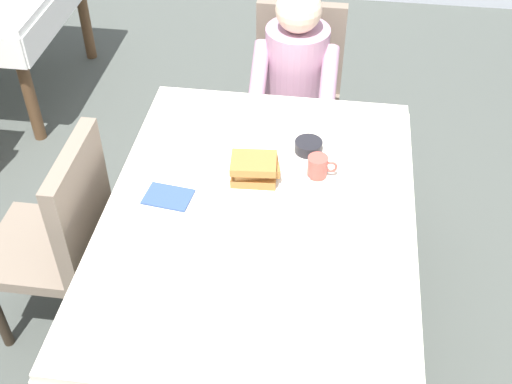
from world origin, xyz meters
name	(u,v)px	position (x,y,z in m)	size (l,w,h in m)	color
ground_plane	(258,336)	(0.00, 0.00, 0.00)	(14.00, 14.00, 0.00)	#474C47
dining_table_main	(259,229)	(0.00, 0.00, 0.65)	(1.12, 1.52, 0.74)	silver
chair_diner	(297,86)	(0.04, 1.17, 0.53)	(0.44, 0.45, 0.93)	#7A6B5B
diner_person	(295,79)	(0.04, 1.01, 0.67)	(0.40, 0.43, 1.12)	#B2849E
chair_left_side	(63,232)	(-0.77, 0.00, 0.53)	(0.45, 0.44, 0.93)	#7A6B5B
plate_breakfast	(256,180)	(-0.03, 0.16, 0.75)	(0.28, 0.28, 0.02)	white
breakfast_stack	(255,169)	(-0.04, 0.16, 0.81)	(0.19, 0.17, 0.10)	#A36B33
cup_coffee	(318,167)	(0.19, 0.23, 0.78)	(0.11, 0.08, 0.08)	#B24C42
bowl_butter	(308,146)	(0.15, 0.38, 0.76)	(0.11, 0.11, 0.04)	black
syrup_pitcher	(209,138)	(-0.25, 0.36, 0.78)	(0.08, 0.08, 0.07)	silver
fork_left_of_plate	(205,180)	(-0.22, 0.14, 0.74)	(0.18, 0.01, 0.01)	silver
knife_right_of_plate	(306,189)	(0.16, 0.14, 0.74)	(0.20, 0.01, 0.01)	silver
spoon_near_edge	(253,237)	(0.00, -0.13, 0.74)	(0.15, 0.01, 0.01)	silver
napkin_folded	(168,197)	(-0.34, 0.03, 0.74)	(0.17, 0.12, 0.01)	#334C7F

